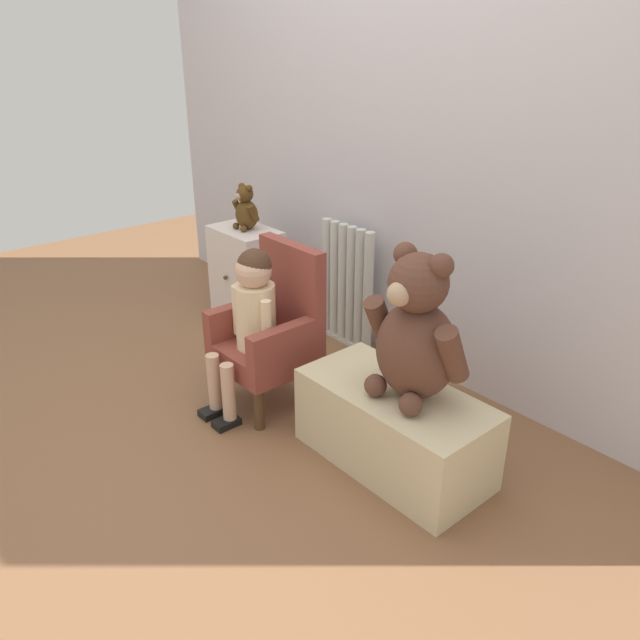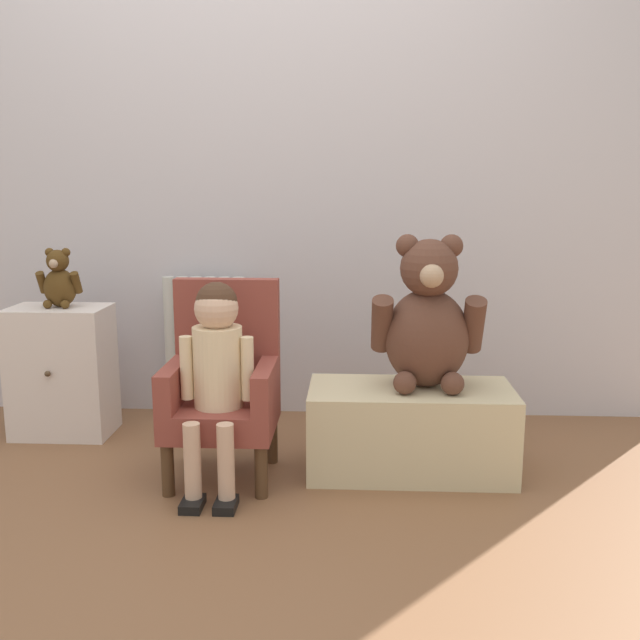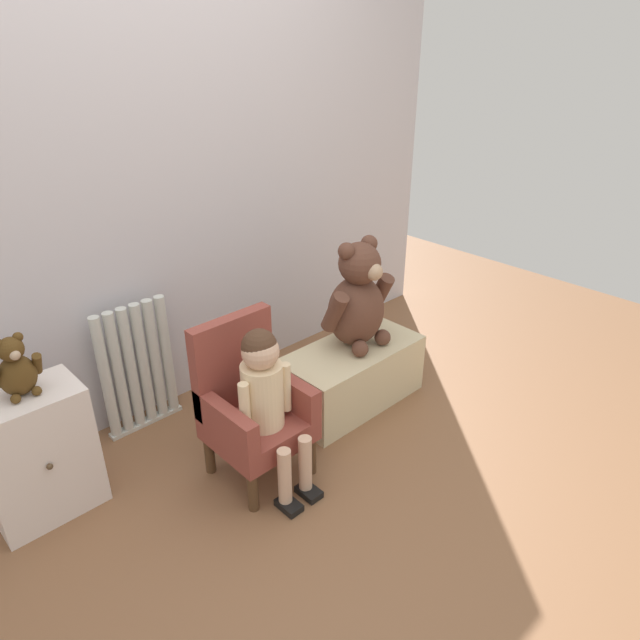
{
  "view_description": "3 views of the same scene",
  "coord_description": "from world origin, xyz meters",
  "views": [
    {
      "loc": [
        1.95,
        -0.91,
        1.5
      ],
      "look_at": [
        0.27,
        0.54,
        0.48
      ],
      "focal_mm": 35.0,
      "sensor_mm": 36.0,
      "label": 1
    },
    {
      "loc": [
        0.45,
        -1.92,
        1.05
      ],
      "look_at": [
        0.32,
        0.49,
        0.58
      ],
      "focal_mm": 40.0,
      "sensor_mm": 36.0,
      "label": 2
    },
    {
      "loc": [
        -1.17,
        -1.11,
        1.74
      ],
      "look_at": [
        0.38,
        0.52,
        0.59
      ],
      "focal_mm": 32.0,
      "sensor_mm": 36.0,
      "label": 3
    }
  ],
  "objects": [
    {
      "name": "ground_plane",
      "position": [
        0.0,
        0.0,
        0.0
      ],
      "size": [
        6.0,
        6.0,
        0.0
      ],
      "primitive_type": "plane",
      "color": "brown"
    },
    {
      "name": "small_teddy_bear",
      "position": [
        -0.76,
        0.9,
        0.65
      ],
      "size": [
        0.18,
        0.12,
        0.24
      ],
      "color": "#4C3314",
      "rests_on": "small_dresser"
    },
    {
      "name": "small_dresser",
      "position": [
        -0.77,
        0.89,
        0.27
      ],
      "size": [
        0.4,
        0.28,
        0.54
      ],
      "color": "silver",
      "rests_on": "ground_plane"
    },
    {
      "name": "child_armchair",
      "position": [
        -0.02,
        0.52,
        0.33
      ],
      "size": [
        0.38,
        0.37,
        0.7
      ],
      "color": "brown",
      "rests_on": "ground_plane"
    },
    {
      "name": "child_figure",
      "position": [
        -0.02,
        0.41,
        0.47
      ],
      "size": [
        0.25,
        0.35,
        0.72
      ],
      "color": "beige",
      "rests_on": "ground_plane"
    },
    {
      "name": "radiator",
      "position": [
        -0.22,
        1.14,
        0.32
      ],
      "size": [
        0.37,
        0.05,
        0.64
      ],
      "color": "silver",
      "rests_on": "ground_plane"
    },
    {
      "name": "low_bench",
      "position": [
        0.65,
        0.57,
        0.16
      ],
      "size": [
        0.74,
        0.36,
        0.32
      ],
      "primitive_type": "cube",
      "color": "beige",
      "rests_on": "ground_plane"
    },
    {
      "name": "large_teddy_bear",
      "position": [
        0.7,
        0.6,
        0.56
      ],
      "size": [
        0.4,
        0.28,
        0.55
      ],
      "color": "brown",
      "rests_on": "low_bench"
    },
    {
      "name": "back_wall",
      "position": [
        0.0,
        1.26,
        1.2
      ],
      "size": [
        3.8,
        0.05,
        2.4
      ],
      "primitive_type": "cube",
      "color": "silver",
      "rests_on": "ground_plane"
    }
  ]
}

